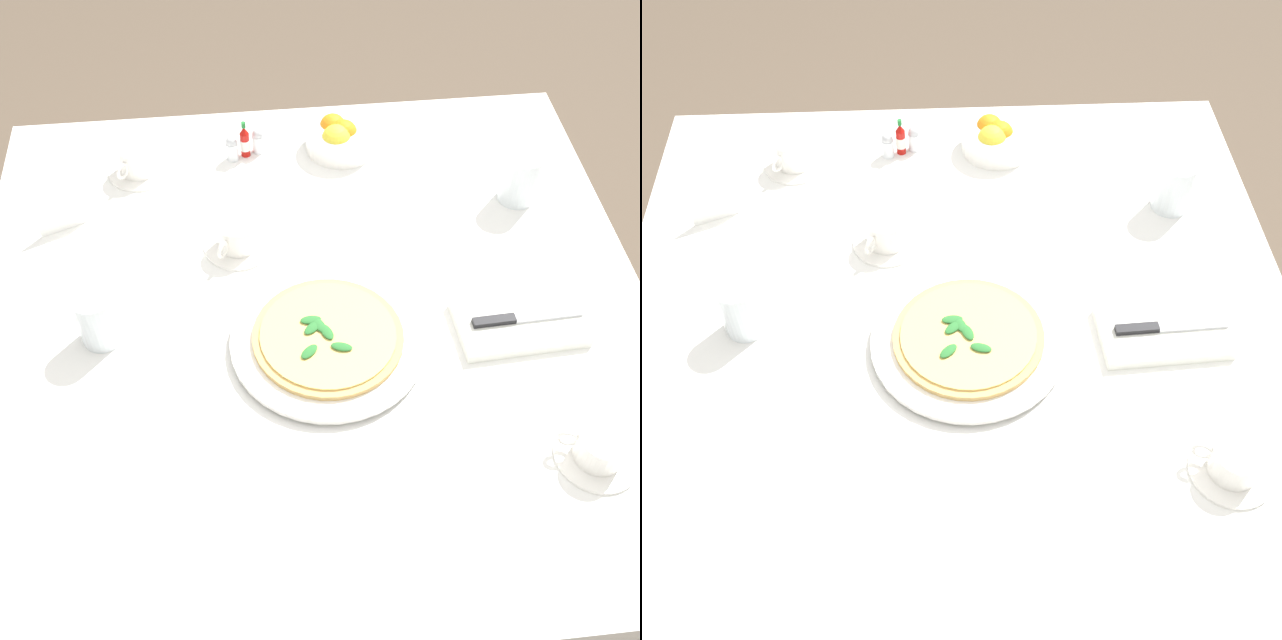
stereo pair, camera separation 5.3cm
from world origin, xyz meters
The scene contains 16 objects.
ground_plane centered at (0.00, 0.00, 0.00)m, with size 8.00×8.00×0.00m, color brown.
dining_table centered at (0.00, 0.00, 0.62)m, with size 1.21×1.21×0.74m.
pizza_plate centered at (0.02, -0.08, 0.76)m, with size 0.33×0.33×0.02m.
pizza centered at (0.02, -0.08, 0.77)m, with size 0.26×0.26×0.02m.
coffee_cup_near_right centered at (-0.12, 0.17, 0.77)m, with size 0.13×0.13×0.06m.
coffee_cup_far_left centered at (-0.32, 0.42, 0.77)m, with size 0.13×0.13×0.07m.
coffee_cup_left_edge centered at (0.40, -0.34, 0.77)m, with size 0.13×0.13×0.06m.
water_glass_far_right centered at (-0.37, -0.02, 0.79)m, with size 0.07×0.07×0.10m.
water_glass_near_left centered at (0.44, 0.26, 0.79)m, with size 0.08×0.08×0.10m.
napkin_folded centered at (0.35, -0.08, 0.75)m, with size 0.23×0.14×0.02m.
dinner_knife centered at (0.36, -0.08, 0.77)m, with size 0.20×0.03×0.01m.
citrus_bowl centered at (0.10, 0.45, 0.77)m, with size 0.15×0.15×0.07m.
hot_sauce_bottle centered at (-0.10, 0.45, 0.78)m, with size 0.02×0.02×0.08m.
salt_shaker centered at (-0.07, 0.46, 0.77)m, with size 0.03×0.03×0.06m.
pepper_shaker centered at (-0.12, 0.44, 0.77)m, with size 0.03×0.03×0.06m.
menu_card centered at (-0.46, 0.26, 0.77)m, with size 0.08×0.04×0.06m.
Camera 1 is at (-0.09, -0.93, 1.82)m, focal length 44.94 mm.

